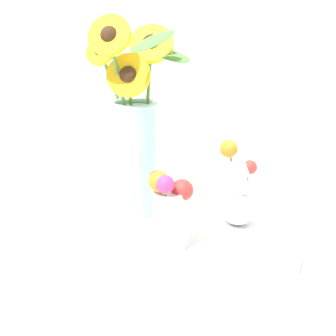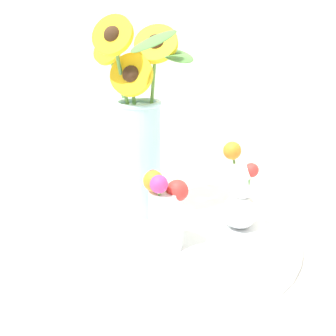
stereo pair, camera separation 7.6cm
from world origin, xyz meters
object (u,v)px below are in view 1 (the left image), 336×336
Objects in this scene: vase_bulb_right at (238,194)px; vase_small_center at (170,210)px; mason_jar_sunflowers at (135,139)px; serving_tray at (168,232)px.

vase_small_center is at bearing -136.92° from vase_bulb_right.
mason_jar_sunflowers is 0.19m from vase_small_center.
vase_small_center reaches higher than serving_tray.
mason_jar_sunflowers reaches higher than vase_bulb_right.
vase_bulb_right is at bearing 16.75° from serving_tray.
mason_jar_sunflowers is at bearing 141.91° from serving_tray.
serving_tray is 1.27× the size of mason_jar_sunflowers.
serving_tray is 3.37× the size of vase_small_center.
mason_jar_sunflowers reaches higher than serving_tray.
serving_tray is 0.12m from vase_small_center.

